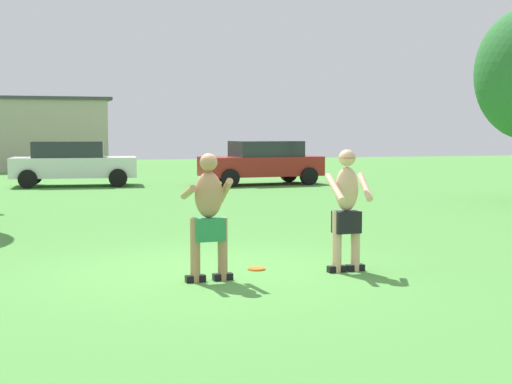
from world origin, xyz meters
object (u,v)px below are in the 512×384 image
object	(u,v)px
car_white_near_post	(73,163)
car_red_mid_lot	(262,162)
player_with_cap	(347,204)
player_in_green	(209,214)
frisbee	(256,269)

from	to	relation	value
car_white_near_post	car_red_mid_lot	distance (m)	6.75
car_red_mid_lot	player_with_cap	bearing A→B (deg)	-103.70
car_white_near_post	player_with_cap	bearing A→B (deg)	-81.44
player_in_green	frisbee	xyz separation A→B (m)	(0.83, 0.57, -0.87)
player_in_green	car_red_mid_lot	distance (m)	17.46
car_white_near_post	car_red_mid_lot	bearing A→B (deg)	-10.74
player_with_cap	car_red_mid_lot	distance (m)	16.82
player_with_cap	car_red_mid_lot	bearing A→B (deg)	76.30
player_in_green	car_white_near_post	size ratio (longest dim) A/B	0.37
player_in_green	car_red_mid_lot	size ratio (longest dim) A/B	0.38
player_in_green	car_red_mid_lot	xyz separation A→B (m)	(5.97, 16.41, -0.06)
frisbee	car_red_mid_lot	xyz separation A→B (m)	(5.14, 15.84, 0.81)
player_with_cap	frisbee	distance (m)	1.57
frisbee	car_white_near_post	distance (m)	17.18
car_white_near_post	frisbee	bearing A→B (deg)	-85.00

